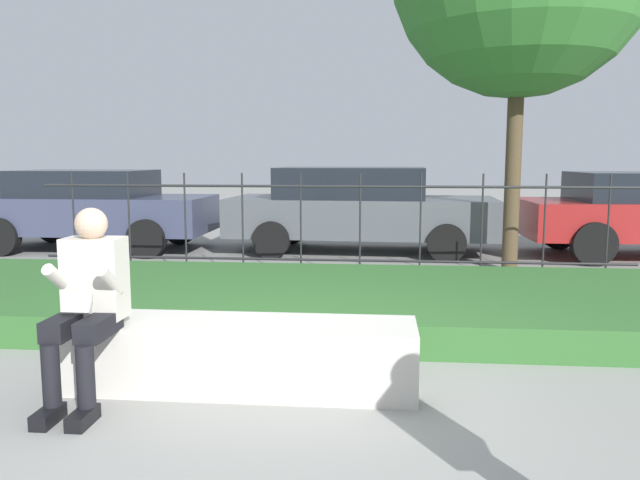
# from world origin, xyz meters

# --- Properties ---
(ground_plane) EXTENTS (60.00, 60.00, 0.00)m
(ground_plane) POSITION_xyz_m (0.00, 0.00, 0.00)
(ground_plane) COLOR gray
(stone_bench) EXTENTS (2.39, 0.57, 0.48)m
(stone_bench) POSITION_xyz_m (-0.31, 0.00, 0.21)
(stone_bench) COLOR beige
(stone_bench) RESTS_ON ground_plane
(person_seated_reader) EXTENTS (0.42, 0.73, 1.28)m
(person_seated_reader) POSITION_xyz_m (-1.25, -0.32, 0.70)
(person_seated_reader) COLOR black
(person_seated_reader) RESTS_ON ground_plane
(grass_berm) EXTENTS (9.68, 2.85, 0.29)m
(grass_berm) POSITION_xyz_m (0.00, 2.12, 0.14)
(grass_berm) COLOR #33662D
(grass_berm) RESTS_ON ground_plane
(iron_fence) EXTENTS (7.68, 0.03, 1.41)m
(iron_fence) POSITION_xyz_m (0.00, 3.86, 0.74)
(iron_fence) COLOR #232326
(iron_fence) RESTS_ON ground_plane
(car_parked_left) EXTENTS (4.00, 1.89, 1.39)m
(car_parked_left) POSITION_xyz_m (-4.35, 6.31, 0.74)
(car_parked_left) COLOR #383D56
(car_parked_left) RESTS_ON ground_plane
(car_parked_center) EXTENTS (4.52, 2.07, 1.44)m
(car_parked_center) POSITION_xyz_m (0.28, 6.44, 0.76)
(car_parked_center) COLOR #4C5156
(car_parked_center) RESTS_ON ground_plane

